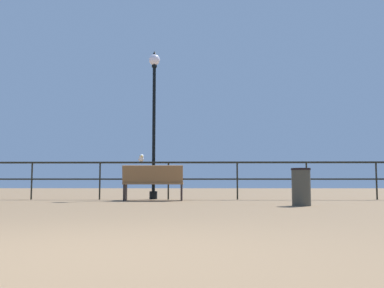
% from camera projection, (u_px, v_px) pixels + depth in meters
% --- Properties ---
extents(ground_plane, '(60.00, 60.00, 0.00)m').
position_uv_depth(ground_plane, '(61.00, 259.00, 2.64)').
color(ground_plane, '#836648').
extents(pier_railing, '(18.87, 0.05, 1.04)m').
position_uv_depth(pier_railing, '(168.00, 172.00, 11.61)').
color(pier_railing, black).
rests_on(pier_railing, ground_plane).
extents(bench_near_left, '(1.54, 0.61, 0.90)m').
position_uv_depth(bench_near_left, '(153.00, 181.00, 10.87)').
color(bench_near_left, brown).
rests_on(bench_near_left, ground_plane).
extents(lamppost_center, '(0.32, 0.32, 4.23)m').
position_uv_depth(lamppost_center, '(154.00, 106.00, 12.04)').
color(lamppost_center, black).
rests_on(lamppost_center, ground_plane).
extents(seagull_on_rail, '(0.21, 0.42, 0.20)m').
position_uv_depth(seagull_on_rail, '(141.00, 158.00, 11.63)').
color(seagull_on_rail, white).
rests_on(seagull_on_rail, pier_railing).
extents(trash_bin, '(0.39, 0.39, 0.76)m').
position_uv_depth(trash_bin, '(301.00, 187.00, 8.53)').
color(trash_bin, '#403E33').
rests_on(trash_bin, ground_plane).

